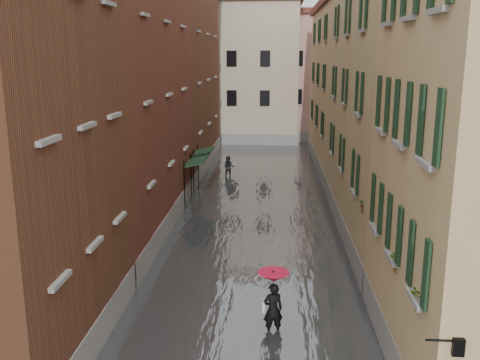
% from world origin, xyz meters
% --- Properties ---
extents(ground, '(120.00, 120.00, 0.00)m').
position_xyz_m(ground, '(0.00, 0.00, 0.00)').
color(ground, '#525254').
rests_on(ground, ground).
extents(floodwater, '(10.00, 60.00, 0.20)m').
position_xyz_m(floodwater, '(0.00, 13.00, 0.10)').
color(floodwater, '#51555A').
rests_on(floodwater, ground).
extents(building_left_mid, '(6.00, 14.00, 12.50)m').
position_xyz_m(building_left_mid, '(-7.00, 9.00, 6.25)').
color(building_left_mid, brown).
rests_on(building_left_mid, ground).
extents(building_left_far, '(6.00, 16.00, 14.00)m').
position_xyz_m(building_left_far, '(-7.00, 24.00, 7.00)').
color(building_left_far, brown).
rests_on(building_left_far, ground).
extents(building_right_mid, '(6.00, 14.00, 13.00)m').
position_xyz_m(building_right_mid, '(7.00, 9.00, 6.50)').
color(building_right_mid, tan).
rests_on(building_right_mid, ground).
extents(building_right_far, '(6.00, 16.00, 11.50)m').
position_xyz_m(building_right_far, '(7.00, 24.00, 5.75)').
color(building_right_far, tan).
rests_on(building_right_far, ground).
extents(building_end_cream, '(12.00, 9.00, 13.00)m').
position_xyz_m(building_end_cream, '(-3.00, 38.00, 6.50)').
color(building_end_cream, '#B3A58E').
rests_on(building_end_cream, ground).
extents(building_end_pink, '(10.00, 9.00, 12.00)m').
position_xyz_m(building_end_pink, '(6.00, 40.00, 6.00)').
color(building_end_pink, tan).
rests_on(building_end_pink, ground).
extents(awning_near, '(1.09, 3.40, 2.80)m').
position_xyz_m(awning_near, '(-3.48, 14.17, 2.48)').
color(awning_near, black).
rests_on(awning_near, ground).
extents(awning_far, '(1.09, 3.04, 2.80)m').
position_xyz_m(awning_far, '(-3.49, 16.38, 2.47)').
color(awning_far, black).
rests_on(awning_far, ground).
extents(wall_lantern, '(0.71, 0.22, 0.35)m').
position_xyz_m(wall_lantern, '(4.33, -6.00, 3.01)').
color(wall_lantern, black).
rests_on(wall_lantern, ground).
extents(window_planters, '(0.59, 8.17, 0.84)m').
position_xyz_m(window_planters, '(4.12, -1.26, 3.51)').
color(window_planters, '#9E5234').
rests_on(window_planters, ground).
extents(pedestrian_main, '(0.98, 0.98, 2.06)m').
position_xyz_m(pedestrian_main, '(0.88, -0.50, 1.26)').
color(pedestrian_main, black).
rests_on(pedestrian_main, ground).
extents(pedestrian_far, '(0.78, 0.61, 1.58)m').
position_xyz_m(pedestrian_far, '(-2.21, 20.49, 0.79)').
color(pedestrian_far, black).
rests_on(pedestrian_far, ground).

